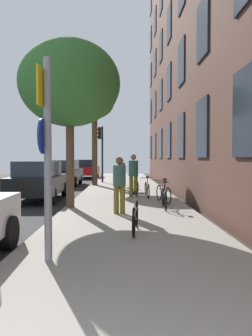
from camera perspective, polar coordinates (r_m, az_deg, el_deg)
ground_plane at (r=16.44m, az=-12.45°, el=-4.44°), size 41.80×41.80×0.00m
road_asphalt at (r=16.98m, az=-19.42°, el=-4.28°), size 7.00×38.00×0.01m
sidewalk at (r=16.10m, az=-0.11°, el=-4.32°), size 4.20×38.00×0.12m
sign_post at (r=5.29m, az=-13.81°, el=3.96°), size 0.16×0.60×3.21m
traffic_light at (r=22.24m, az=-4.42°, el=4.18°), size 0.43×0.24×3.79m
tree_near at (r=11.20m, az=-9.83°, el=14.29°), size 3.33×3.33×5.51m
tree_far at (r=20.26m, az=-5.54°, el=11.18°), size 2.41×2.41×6.11m
bicycle_0 at (r=7.26m, az=1.64°, el=-8.38°), size 0.42×1.67×0.92m
bicycle_1 at (r=10.65m, az=6.73°, el=-5.15°), size 0.42×1.63×0.92m
bicycle_2 at (r=12.10m, az=6.59°, el=-4.38°), size 0.49×1.64×0.90m
bicycle_3 at (r=13.66m, az=3.71°, el=-3.69°), size 0.42×1.60×0.89m
bicycle_4 at (r=15.39m, az=1.39°, el=-3.00°), size 0.50×1.68×0.94m
pedestrian_0 at (r=9.57m, az=-1.16°, el=-2.34°), size 0.49×0.49×1.67m
pedestrian_1 at (r=13.76m, az=1.32°, el=-0.80°), size 0.42×0.42×1.80m
pedestrian_2 at (r=16.98m, az=-0.81°, el=-0.65°), size 0.37×0.37×1.63m
car_1 at (r=13.98m, az=-14.98°, el=-2.07°), size 1.88×4.25×1.62m
car_2 at (r=21.12m, az=-10.66°, el=-0.79°), size 1.85×4.16×1.62m
car_3 at (r=29.00m, az=-6.93°, el=-0.10°), size 2.04×4.40×1.62m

